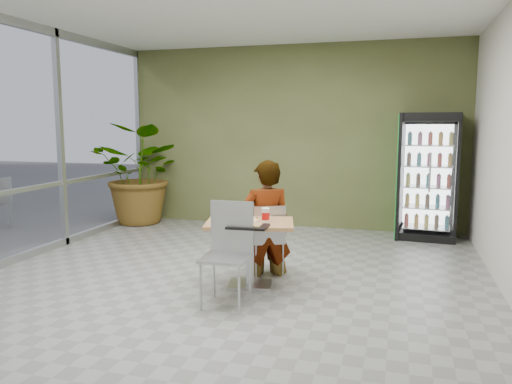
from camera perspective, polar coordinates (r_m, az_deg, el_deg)
ground at (r=5.82m, az=-3.61°, el=-10.58°), size 7.00×7.00×0.00m
room_envelope at (r=5.52m, az=-3.76°, el=5.37°), size 6.00×7.00×3.20m
storefront_frame at (r=7.12m, az=-27.20°, el=5.08°), size 0.10×7.00×3.20m
dining_table at (r=5.62m, az=-0.72°, el=-5.54°), size 1.09×0.88×0.75m
chair_far at (r=6.06m, az=1.43°, el=-4.83°), size 0.51×0.52×0.87m
chair_near at (r=5.14m, az=-3.11°, el=-5.98°), size 0.47×0.48×1.04m
seated_woman at (r=6.09m, az=1.14°, el=-4.33°), size 0.74×0.64×1.71m
pizza_plate at (r=5.63m, az=-0.78°, el=-3.11°), size 0.32×0.28×0.03m
soda_cup at (r=5.52m, az=1.11°, el=-2.69°), size 0.09×0.09×0.16m
napkin_stack at (r=5.48m, az=-3.46°, el=-3.51°), size 0.18×0.18×0.02m
cafeteria_tray at (r=5.25m, az=-0.92°, el=-3.96°), size 0.43×0.33×0.02m
beverage_fridge at (r=8.39m, az=19.08°, el=1.69°), size 0.97×0.77×2.00m
potted_plant at (r=9.40m, az=-12.83°, el=2.05°), size 1.80×1.60×1.84m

